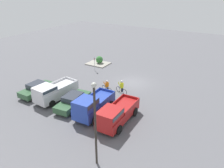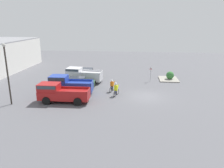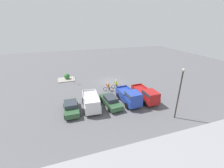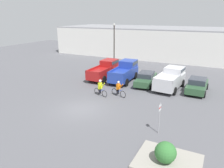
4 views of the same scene
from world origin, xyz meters
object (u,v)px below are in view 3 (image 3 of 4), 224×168
(pickup_truck_1, at_px, (129,96))
(pickup_truck_2, at_px, (91,102))
(lamppost, at_px, (180,90))
(cyclist_1, at_px, (116,84))
(shrub, at_px, (67,76))
(sedan_1, at_px, (71,107))
(cyclist_0, at_px, (108,87))
(sedan_0, at_px, (111,101))
(fire_lane_sign, at_px, (74,78))
(pickup_truck_0, at_px, (146,94))

(pickup_truck_1, height_order, pickup_truck_2, pickup_truck_1)
(lamppost, bearing_deg, pickup_truck_1, -51.89)
(pickup_truck_1, xyz_separation_m, cyclist_1, (-0.10, -5.95, -0.34))
(lamppost, bearing_deg, cyclist_1, -70.47)
(pickup_truck_2, xyz_separation_m, shrub, (2.63, -13.17, -0.38))
(sedan_1, xyz_separation_m, shrub, (-0.15, -13.16, -0.01))
(pickup_truck_2, bearing_deg, lamppost, 150.06)
(cyclist_0, bearing_deg, pickup_truck_1, 106.76)
(pickup_truck_2, relative_size, cyclist_0, 2.98)
(sedan_1, distance_m, lamppost, 14.00)
(pickup_truck_1, distance_m, sedan_0, 2.88)
(sedan_1, bearing_deg, lamppost, 155.85)
(pickup_truck_1, height_order, sedan_0, pickup_truck_1)
(cyclist_0, bearing_deg, shrub, -51.18)
(sedan_1, bearing_deg, shrub, -90.64)
(sedan_0, height_order, fire_lane_sign, fire_lane_sign)
(pickup_truck_0, bearing_deg, fire_lane_sign, -47.03)
(pickup_truck_2, xyz_separation_m, cyclist_1, (-5.74, -5.52, -0.24))
(sedan_1, bearing_deg, pickup_truck_0, 177.40)
(pickup_truck_0, distance_m, fire_lane_sign, 14.49)
(pickup_truck_0, relative_size, sedan_0, 1.14)
(pickup_truck_1, height_order, shrub, pickup_truck_1)
(cyclist_1, bearing_deg, sedan_1, 32.93)
(sedan_0, xyz_separation_m, cyclist_0, (-1.22, -4.92, 0.05))
(pickup_truck_0, distance_m, cyclist_1, 6.60)
(lamppost, xyz_separation_m, shrub, (12.31, -18.75, -3.13))
(cyclist_1, bearing_deg, pickup_truck_0, 114.07)
(pickup_truck_2, xyz_separation_m, lamppost, (-9.68, 5.58, 2.75))
(cyclist_0, relative_size, shrub, 1.51)
(sedan_1, xyz_separation_m, cyclist_1, (-8.52, -5.52, 0.13))
(fire_lane_sign, distance_m, lamppost, 19.39)
(fire_lane_sign, relative_size, lamppost, 0.34)
(pickup_truck_0, height_order, sedan_1, pickup_truck_0)
(pickup_truck_0, height_order, shrub, pickup_truck_0)
(fire_lane_sign, bearing_deg, shrub, -68.86)
(sedan_0, distance_m, cyclist_0, 5.07)
(pickup_truck_0, xyz_separation_m, shrub, (11.06, -13.67, -0.38))
(sedan_0, height_order, shrub, sedan_0)
(pickup_truck_2, relative_size, cyclist_1, 3.04)
(pickup_truck_1, distance_m, lamppost, 7.06)
(pickup_truck_0, height_order, cyclist_1, pickup_truck_0)
(shrub, bearing_deg, sedan_0, 112.42)
(pickup_truck_1, xyz_separation_m, fire_lane_sign, (7.09, -10.53, 0.14))
(pickup_truck_0, bearing_deg, cyclist_0, -50.78)
(sedan_0, distance_m, shrub, 14.30)
(sedan_1, bearing_deg, cyclist_1, -147.07)
(cyclist_1, bearing_deg, pickup_truck_2, 43.87)
(cyclist_0, bearing_deg, pickup_truck_0, 129.22)
(fire_lane_sign, bearing_deg, sedan_0, 112.81)
(pickup_truck_1, relative_size, cyclist_1, 3.03)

